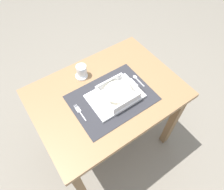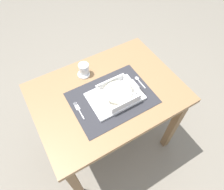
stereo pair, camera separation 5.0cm
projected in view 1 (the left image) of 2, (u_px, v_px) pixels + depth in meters
ground_plane at (109, 139)px, 1.79m from camera, size 6.00×6.00×0.00m
dining_table at (107, 102)px, 1.30m from camera, size 0.90×0.66×0.71m
placemat at (112, 98)px, 1.19m from camera, size 0.48×0.35×0.00m
serving_plate at (115, 96)px, 1.18m from camera, size 0.31×0.21×0.02m
porridge_bowl at (118, 93)px, 1.16m from camera, size 0.19×0.19×0.05m
fork at (79, 111)px, 1.13m from camera, size 0.02×0.13×0.00m
spoon at (136, 78)px, 1.27m from camera, size 0.02×0.11×0.01m
butter_knife at (138, 86)px, 1.23m from camera, size 0.01×0.14×0.01m
bread_knife at (132, 85)px, 1.24m from camera, size 0.01×0.14×0.01m
drinking_glass at (82, 71)px, 1.26m from camera, size 0.07×0.07×0.08m
condiment_saucer at (82, 75)px, 1.28m from camera, size 0.08×0.08×0.04m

